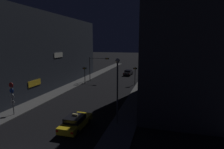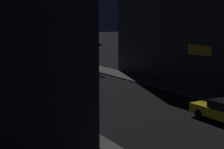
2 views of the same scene
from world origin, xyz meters
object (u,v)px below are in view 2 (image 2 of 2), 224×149
Objects in this scene: traffic_light_right_kerb at (98,51)px; traffic_light_overhead at (22,43)px; sign_pole_left at (92,99)px; far_car at (40,60)px; traffic_light_left_kerb at (13,59)px.

traffic_light_overhead is at bearing 172.03° from traffic_light_right_kerb.
traffic_light_overhead is at bearing 82.41° from sign_pole_left.
traffic_light_right_kerb is (3.39, -10.77, 1.91)m from far_car.
traffic_light_left_kerb is 0.96× the size of traffic_light_right_kerb.
traffic_light_overhead is (-5.37, -9.55, 3.20)m from far_car.
sign_pole_left reaches higher than far_car.
far_car is at bearing 60.62° from traffic_light_overhead.
traffic_light_overhead reaches higher than traffic_light_left_kerb.
traffic_light_overhead is 21.54m from sign_pole_left.
far_car is 1.16× the size of sign_pole_left.
traffic_light_right_kerb is at bearing -7.97° from traffic_light_overhead.
sign_pole_left is (-1.08, -18.49, -0.17)m from traffic_light_left_kerb.
sign_pole_left is at bearing -93.36° from traffic_light_left_kerb.
traffic_light_overhead is 1.54× the size of traffic_light_left_kerb.
sign_pole_left is (-2.84, -21.30, -1.56)m from traffic_light_overhead.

